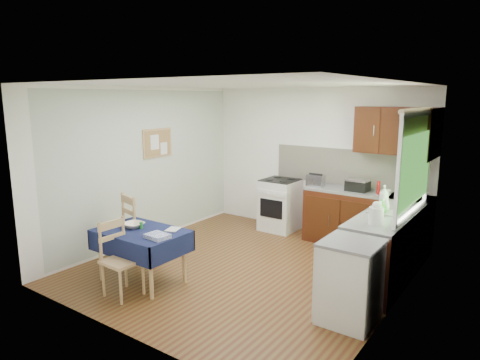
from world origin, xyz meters
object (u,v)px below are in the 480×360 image
Objects in this scene: sandwich_press at (358,185)px; chair_far at (138,226)px; dining_table at (141,238)px; chair_near at (120,256)px; kettle at (376,214)px; toaster at (316,180)px; dish_rack at (384,211)px.

chair_far is at bearing -116.82° from sandwich_press.
sandwich_press is (1.75, 2.89, 0.41)m from dining_table.
kettle is (2.49, 1.66, 0.54)m from chair_near.
sandwich_press is (0.69, 0.06, -0.00)m from toaster.
chair_far reaches higher than chair_near.
kettle is (1.50, -1.57, 0.02)m from toaster.
sandwich_press reaches higher than dish_rack.
toaster is at bearing -14.68° from chair_near.
kettle is at bearing -93.51° from dish_rack.
dish_rack is at bearing -38.79° from sandwich_press.
chair_near is 3.32× the size of kettle.
kettle is at bearing -46.69° from sandwich_press.
toaster reaches higher than dish_rack.
chair_near is at bearing -100.19° from sandwich_press.
toaster reaches higher than sandwich_press.
chair_far is 3.07× the size of sandwich_press.
sandwich_press is 1.83m from kettle.
chair_far is 2.72× the size of dish_rack.
kettle reaches higher than sandwich_press.
kettle is (3.13, 0.80, 0.49)m from chair_far.
sandwich_press is 1.19× the size of kettle.
kettle is (0.82, -1.63, 0.03)m from sandwich_press.
dining_table is at bearing -154.02° from kettle.
kettle is at bearing -64.26° from toaster.
chair_near is at bearing -146.31° from kettle.
chair_near is 3.04m from kettle.
kettle reaches higher than chair_near.
chair_far is 2.91m from toaster.
chair_near is at bearing -148.83° from dish_rack.
kettle reaches higher than chair_far.
dish_rack is 1.34× the size of kettle.
chair_far is 1.07m from chair_near.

